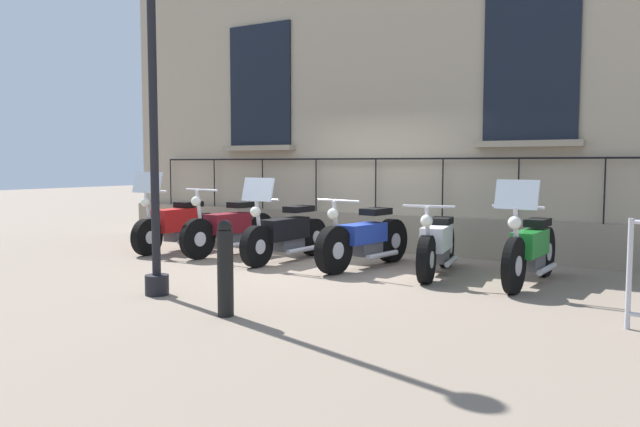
% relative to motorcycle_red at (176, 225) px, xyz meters
% --- Properties ---
extents(ground_plane, '(60.00, 60.00, 0.00)m').
position_rel_motorcycle_red_xyz_m(ground_plane, '(0.09, 3.10, -0.45)').
color(ground_plane, gray).
extents(building_facade, '(0.82, 11.87, 6.37)m').
position_rel_motorcycle_red_xyz_m(building_facade, '(-2.20, 3.10, 2.63)').
color(building_facade, tan).
rests_on(building_facade, ground_plane).
extents(motorcycle_red, '(2.17, 0.73, 1.42)m').
position_rel_motorcycle_red_xyz_m(motorcycle_red, '(0.00, 0.00, 0.00)').
color(motorcycle_red, black).
rests_on(motorcycle_red, ground_plane).
extents(motorcycle_maroon, '(2.12, 0.75, 1.15)m').
position_rel_motorcycle_red_xyz_m(motorcycle_maroon, '(-0.07, 1.17, -0.01)').
color(motorcycle_maroon, black).
rests_on(motorcycle_maroon, ground_plane).
extents(motorcycle_black, '(2.11, 0.68, 1.35)m').
position_rel_motorcycle_red_xyz_m(motorcycle_black, '(0.04, 2.41, -0.02)').
color(motorcycle_black, black).
rests_on(motorcycle_black, ground_plane).
extents(motorcycle_blue, '(2.14, 0.79, 1.05)m').
position_rel_motorcycle_red_xyz_m(motorcycle_blue, '(-0.04, 3.77, -0.03)').
color(motorcycle_blue, black).
rests_on(motorcycle_blue, ground_plane).
extents(motorcycle_white, '(2.05, 0.68, 1.02)m').
position_rel_motorcycle_red_xyz_m(motorcycle_white, '(-0.04, 4.91, -0.04)').
color(motorcycle_white, black).
rests_on(motorcycle_white, ground_plane).
extents(motorcycle_green, '(2.11, 0.62, 1.37)m').
position_rel_motorcycle_red_xyz_m(motorcycle_green, '(0.04, 6.20, 0.00)').
color(motorcycle_green, black).
rests_on(motorcycle_green, ground_plane).
extents(lamppost, '(0.32, 0.32, 5.05)m').
position_rel_motorcycle_red_xyz_m(lamppost, '(2.97, 2.54, 2.32)').
color(lamppost, black).
rests_on(lamppost, ground_plane).
extents(bollard, '(0.17, 0.17, 0.99)m').
position_rel_motorcycle_red_xyz_m(bollard, '(3.35, 3.91, 0.04)').
color(bollard, black).
rests_on(bollard, ground_plane).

